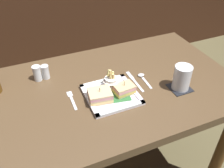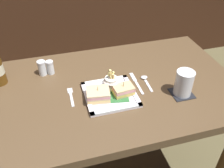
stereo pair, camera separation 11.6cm
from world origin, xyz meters
name	(u,v)px [view 1 (the left image)]	position (x,y,z in m)	size (l,w,h in m)	color
dining_table	(113,102)	(0.00, 0.00, 0.65)	(1.25, 0.77, 0.76)	brown
square_plate	(111,95)	(-0.04, -0.07, 0.76)	(0.24, 0.24, 0.02)	silver
sandwich_half_left	(100,95)	(-0.10, -0.08, 0.79)	(0.11, 0.10, 0.07)	#E3B888
sandwich_half_right	(124,89)	(0.02, -0.08, 0.79)	(0.10, 0.08, 0.07)	tan
fries_cup	(111,81)	(-0.02, -0.02, 0.81)	(0.08, 0.08, 0.11)	silver
drink_coaster	(180,88)	(0.29, -0.15, 0.76)	(0.10, 0.10, 0.00)	black
water_glass	(182,79)	(0.29, -0.15, 0.81)	(0.08, 0.08, 0.12)	silver
fork	(72,99)	(-0.22, -0.02, 0.76)	(0.02, 0.14, 0.00)	silver
knife	(134,80)	(0.12, 0.00, 0.76)	(0.02, 0.18, 0.00)	silver
spoon	(143,77)	(0.17, 0.00, 0.76)	(0.03, 0.13, 0.01)	silver
salt_shaker	(37,74)	(-0.33, 0.20, 0.79)	(0.04, 0.04, 0.08)	silver
pepper_shaker	(46,73)	(-0.29, 0.20, 0.79)	(0.04, 0.04, 0.07)	silver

